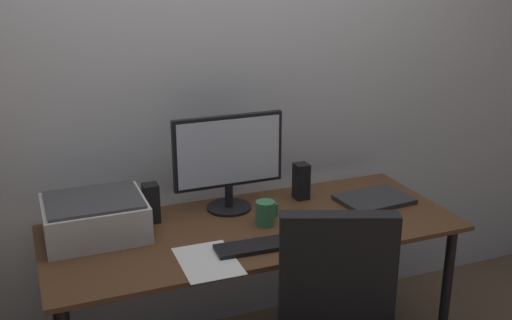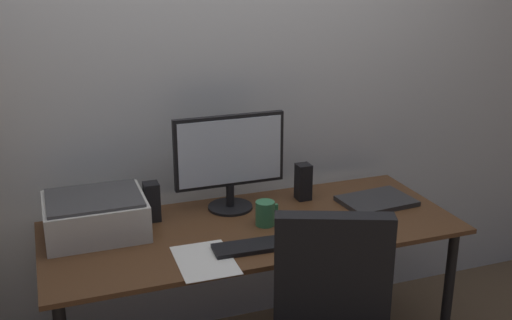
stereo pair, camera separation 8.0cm
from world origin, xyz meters
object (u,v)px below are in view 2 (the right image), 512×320
(coffee_mug, at_px, (265,213))
(speaker_left, at_px, (152,202))
(speaker_right, at_px, (303,182))
(laptop, at_px, (377,201))
(monitor, at_px, (230,157))
(keyboard, at_px, (250,247))
(mouse, at_px, (304,234))
(printer, at_px, (95,215))
(desk, at_px, (253,243))

(coffee_mug, relative_size, speaker_left, 0.62)
(coffee_mug, distance_m, speaker_right, 0.34)
(laptop, bearing_deg, monitor, 160.15)
(laptop, bearing_deg, coffee_mug, 179.64)
(coffee_mug, relative_size, laptop, 0.33)
(keyboard, xyz_separation_m, speaker_left, (-0.30, 0.40, 0.08))
(keyboard, bearing_deg, speaker_right, 47.43)
(monitor, height_order, coffee_mug, monitor)
(monitor, height_order, laptop, monitor)
(mouse, xyz_separation_m, printer, (-0.78, 0.33, 0.06))
(monitor, xyz_separation_m, mouse, (0.19, -0.39, -0.23))
(desk, bearing_deg, coffee_mug, -8.79)
(keyboard, distance_m, mouse, 0.24)
(desk, xyz_separation_m, coffee_mug, (0.05, -0.01, 0.13))
(mouse, bearing_deg, monitor, 125.31)
(monitor, bearing_deg, mouse, -64.40)
(keyboard, height_order, mouse, mouse)
(laptop, distance_m, printer, 1.25)
(speaker_left, relative_size, speaker_right, 1.00)
(monitor, relative_size, speaker_right, 2.91)
(mouse, relative_size, laptop, 0.30)
(mouse, relative_size, printer, 0.24)
(speaker_left, bearing_deg, laptop, -9.30)
(monitor, height_order, printer, monitor)
(monitor, distance_m, speaker_left, 0.39)
(monitor, xyz_separation_m, speaker_left, (-0.35, -0.01, -0.16))
(coffee_mug, bearing_deg, laptop, 4.64)
(desk, relative_size, keyboard, 5.97)
(mouse, height_order, coffee_mug, coffee_mug)
(coffee_mug, relative_size, speaker_right, 0.62)
(mouse, relative_size, speaker_right, 0.56)
(keyboard, height_order, speaker_left, speaker_left)
(keyboard, relative_size, speaker_right, 1.71)
(mouse, bearing_deg, keyboard, -166.28)
(coffee_mug, relative_size, printer, 0.26)
(mouse, distance_m, coffee_mug, 0.20)
(printer, bearing_deg, speaker_right, 3.02)
(keyboard, bearing_deg, coffee_mug, 57.33)
(speaker_right, xyz_separation_m, printer, (-0.95, -0.05, -0.00))
(monitor, distance_m, coffee_mug, 0.30)
(desk, height_order, mouse, mouse)
(coffee_mug, distance_m, speaker_left, 0.49)
(desk, bearing_deg, mouse, -49.41)
(monitor, bearing_deg, speaker_left, -178.71)
(laptop, height_order, speaker_left, speaker_left)
(desk, height_order, coffee_mug, coffee_mug)
(monitor, bearing_deg, printer, -174.43)
(monitor, bearing_deg, desk, -81.38)
(desk, xyz_separation_m, mouse, (0.16, -0.18, 0.09))
(laptop, relative_size, speaker_right, 1.88)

